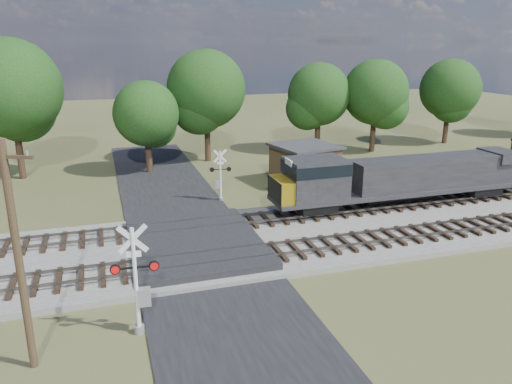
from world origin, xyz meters
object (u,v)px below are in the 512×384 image
object	(u,v)px
utility_pole	(18,254)
equipment_shed	(305,164)
crossing_signal_near	(139,289)
crossing_signal_far	(220,180)

from	to	relation	value
utility_pole	equipment_shed	world-z (taller)	utility_pole
crossing_signal_near	utility_pole	world-z (taller)	utility_pole
crossing_signal_near	equipment_shed	xyz separation A→B (m)	(14.73, 18.38, -0.31)
crossing_signal_far	equipment_shed	world-z (taller)	crossing_signal_far
equipment_shed	utility_pole	bearing A→B (deg)	-145.39
crossing_signal_far	utility_pole	size ratio (longest dim) A/B	0.47
utility_pole	equipment_shed	xyz separation A→B (m)	(18.60, 19.41, -2.75)
utility_pole	equipment_shed	size ratio (longest dim) A/B	1.49
crossing_signal_near	utility_pole	xyz separation A→B (m)	(-3.87, -1.03, 2.44)
crossing_signal_near	equipment_shed	bearing A→B (deg)	55.80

